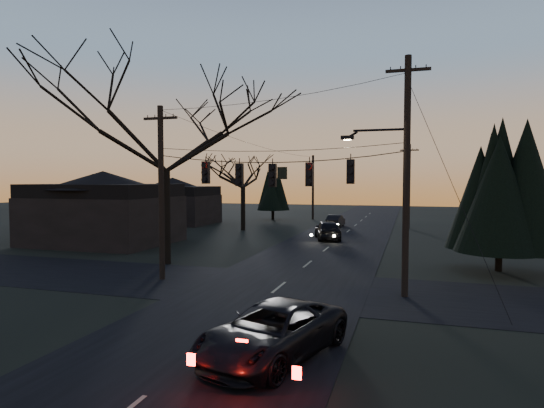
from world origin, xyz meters
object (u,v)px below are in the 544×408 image
(bare_tree_left, at_px, (166,134))
(utility_pole_far_r, at_px, (408,229))
(suv_near, at_px, (273,332))
(utility_pole_far_l, at_px, (313,219))
(utility_pole_right, at_px, (405,297))
(sedan_oncoming_b, at_px, (336,221))
(sedan_oncoming_a, at_px, (328,230))
(utility_pole_left, at_px, (162,279))
(evergreen_right, at_px, (501,187))

(bare_tree_left, bearing_deg, utility_pole_far_r, 61.03)
(suv_near, bearing_deg, utility_pole_far_l, 117.70)
(utility_pole_right, xyz_separation_m, sedan_oncoming_b, (-7.28, 27.47, 0.63))
(sedan_oncoming_a, height_order, sedan_oncoming_b, sedan_oncoming_a)
(suv_near, distance_m, sedan_oncoming_b, 35.56)
(utility_pole_far_l, relative_size, sedan_oncoming_a, 1.70)
(utility_pole_far_r, height_order, utility_pole_far_l, utility_pole_far_r)
(utility_pole_right, bearing_deg, suv_near, -113.34)
(utility_pole_far_l, height_order, bare_tree_left, bare_tree_left)
(utility_pole_right, xyz_separation_m, bare_tree_left, (-13.41, 3.78, 7.59))
(utility_pole_far_r, relative_size, utility_pole_far_l, 1.06)
(bare_tree_left, height_order, sedan_oncoming_b, bare_tree_left)
(utility_pole_far_l, xyz_separation_m, sedan_oncoming_b, (4.22, -8.53, 0.63))
(bare_tree_left, relative_size, suv_near, 2.10)
(utility_pole_far_l, bearing_deg, sedan_oncoming_b, -63.66)
(utility_pole_right, xyz_separation_m, utility_pole_left, (-11.50, 0.00, 0.00))
(utility_pole_far_l, distance_m, sedan_oncoming_b, 9.54)
(utility_pole_right, relative_size, utility_pole_far_r, 1.18)
(utility_pole_left, xyz_separation_m, utility_pole_far_r, (11.50, 28.00, 0.00))
(sedan_oncoming_a, bearing_deg, bare_tree_left, 46.00)
(utility_pole_left, relative_size, bare_tree_left, 0.78)
(utility_pole_right, xyz_separation_m, suv_near, (-3.40, -7.87, 0.72))
(sedan_oncoming_a, bearing_deg, utility_pole_far_r, -136.58)
(utility_pole_far_l, height_order, evergreen_right, evergreen_right)
(utility_pole_left, bearing_deg, utility_pole_far_r, 67.67)
(utility_pole_far_l, bearing_deg, utility_pole_far_r, -34.82)
(suv_near, relative_size, sedan_oncoming_b, 1.35)
(utility_pole_right, bearing_deg, utility_pole_far_l, 107.72)
(utility_pole_far_r, xyz_separation_m, suv_near, (-3.40, -35.87, 0.72))
(bare_tree_left, distance_m, suv_near, 16.83)
(utility_pole_left, xyz_separation_m, evergreen_right, (16.26, 7.10, 4.55))
(utility_pole_right, distance_m, sedan_oncoming_a, 18.39)
(utility_pole_left, height_order, sedan_oncoming_a, utility_pole_left)
(utility_pole_far_l, bearing_deg, evergreen_right, -60.63)
(utility_pole_left, distance_m, sedan_oncoming_b, 27.80)
(bare_tree_left, height_order, evergreen_right, bare_tree_left)
(utility_pole_left, distance_m, bare_tree_left, 8.69)
(bare_tree_left, bearing_deg, utility_pole_far_l, 86.61)
(bare_tree_left, height_order, suv_near, bare_tree_left)
(bare_tree_left, bearing_deg, utility_pole_right, -15.74)
(utility_pole_right, height_order, evergreen_right, evergreen_right)
(utility_pole_far_r, distance_m, sedan_oncoming_b, 7.32)
(utility_pole_left, height_order, sedan_oncoming_b, utility_pole_left)
(utility_pole_left, height_order, suv_near, utility_pole_left)
(utility_pole_far_r, height_order, evergreen_right, evergreen_right)
(utility_pole_far_l, distance_m, suv_near, 44.62)
(utility_pole_far_l, bearing_deg, suv_near, -79.54)
(utility_pole_left, height_order, utility_pole_far_r, same)
(utility_pole_right, distance_m, bare_tree_left, 15.86)
(utility_pole_left, bearing_deg, utility_pole_far_l, 90.00)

